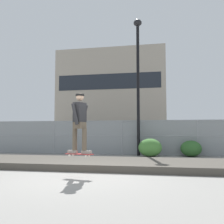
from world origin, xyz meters
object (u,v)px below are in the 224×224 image
object	(u,v)px
street_lamp	(138,70)
shrub_center	(191,149)
skateboard	(79,154)
shrub_left	(150,148)
skater	(80,120)
parked_car_mid	(121,138)
parked_car_near	(44,138)

from	to	relation	value
street_lamp	shrub_center	distance (m)	4.84
skateboard	shrub_left	distance (m)	6.47
skater	parked_car_mid	bearing A→B (deg)	92.27
skater	skateboard	bearing A→B (deg)	-26.57
street_lamp	parked_car_mid	world-z (taller)	street_lamp
parked_car_mid	shrub_center	xyz separation A→B (m)	(3.98, -2.96, -0.44)
skater	parked_car_near	size ratio (longest dim) A/B	0.37
parked_car_mid	shrub_left	bearing A→B (deg)	-59.45
skateboard	parked_car_near	size ratio (longest dim) A/B	0.18
skater	shrub_center	size ratio (longest dim) A/B	1.61
shrub_left	parked_car_mid	bearing A→B (deg)	120.55
parked_car_near	parked_car_mid	xyz separation A→B (m)	(5.24, 0.05, 0.00)
skateboard	parked_car_mid	bearing A→B (deg)	92.27
parked_car_mid	street_lamp	bearing A→B (deg)	-64.57
skater	shrub_left	bearing A→B (deg)	75.65
skateboard	skater	bearing A→B (deg)	153.43
skateboard	street_lamp	distance (m)	7.84
street_lamp	shrub_left	size ratio (longest dim) A/B	6.27
parked_car_mid	shrub_center	bearing A→B (deg)	-36.62
skater	shrub_center	xyz separation A→B (m)	(3.60, 6.68, -1.17)
skater	street_lamp	bearing A→B (deg)	81.69
parked_car_near	parked_car_mid	size ratio (longest dim) A/B	1.01
skater	street_lamp	xyz separation A→B (m)	(0.99, 6.76, 2.91)
shrub_center	skater	bearing A→B (deg)	-118.32
parked_car_mid	parked_car_near	bearing A→B (deg)	-179.45
parked_car_near	shrub_center	bearing A→B (deg)	-17.51
shrub_left	skateboard	bearing A→B (deg)	-104.35
skater	parked_car_near	xyz separation A→B (m)	(-5.62, 9.59, -0.73)
shrub_left	shrub_center	bearing A→B (deg)	11.53
skateboard	shrub_left	size ratio (longest dim) A/B	0.71
street_lamp	parked_car_mid	distance (m)	4.84
skateboard	street_lamp	size ratio (longest dim) A/B	0.11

